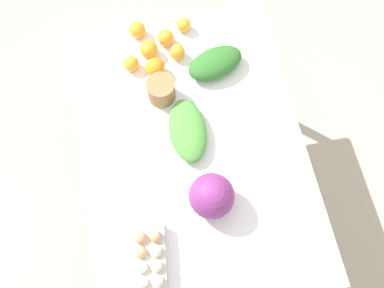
{
  "coord_description": "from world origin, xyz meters",
  "views": [
    {
      "loc": [
        0.6,
        -0.12,
        2.36
      ],
      "look_at": [
        0.0,
        0.0,
        0.79
      ],
      "focal_mm": 40.0,
      "sensor_mm": 36.0,
      "label": 1
    }
  ],
  "objects_px": {
    "greens_bunch_beet_tops": "(215,63)",
    "orange_5": "(177,52)",
    "paper_bag": "(161,90)",
    "orange_0": "(137,30)",
    "orange_2": "(149,49)",
    "orange_6": "(184,25)",
    "egg_carton": "(150,267)",
    "cabbage_purple": "(212,196)",
    "orange_3": "(166,38)",
    "orange_1": "(155,68)",
    "orange_4": "(131,64)",
    "greens_bunch_scallion": "(188,130)"
  },
  "relations": [
    {
      "from": "greens_bunch_scallion",
      "to": "orange_6",
      "type": "xyz_separation_m",
      "value": [
        -0.5,
        0.08,
        -0.0
      ]
    },
    {
      "from": "paper_bag",
      "to": "cabbage_purple",
      "type": "bearing_deg",
      "value": 12.2
    },
    {
      "from": "orange_1",
      "to": "orange_2",
      "type": "height_order",
      "value": "orange_1"
    },
    {
      "from": "cabbage_purple",
      "to": "orange_4",
      "type": "height_order",
      "value": "cabbage_purple"
    },
    {
      "from": "greens_bunch_scallion",
      "to": "orange_5",
      "type": "relative_size",
      "value": 4.21
    },
    {
      "from": "egg_carton",
      "to": "orange_3",
      "type": "height_order",
      "value": "egg_carton"
    },
    {
      "from": "egg_carton",
      "to": "orange_0",
      "type": "height_order",
      "value": "egg_carton"
    },
    {
      "from": "orange_4",
      "to": "paper_bag",
      "type": "bearing_deg",
      "value": 32.43
    },
    {
      "from": "greens_bunch_scallion",
      "to": "greens_bunch_beet_tops",
      "type": "bearing_deg",
      "value": 147.95
    },
    {
      "from": "orange_1",
      "to": "orange_6",
      "type": "relative_size",
      "value": 1.27
    },
    {
      "from": "paper_bag",
      "to": "orange_0",
      "type": "distance_m",
      "value": 0.33
    },
    {
      "from": "greens_bunch_beet_tops",
      "to": "orange_0",
      "type": "xyz_separation_m",
      "value": [
        -0.24,
        -0.3,
        -0.01
      ]
    },
    {
      "from": "egg_carton",
      "to": "orange_5",
      "type": "bearing_deg",
      "value": -9.97
    },
    {
      "from": "paper_bag",
      "to": "orange_2",
      "type": "xyz_separation_m",
      "value": [
        -0.21,
        -0.02,
        -0.01
      ]
    },
    {
      "from": "orange_5",
      "to": "orange_1",
      "type": "bearing_deg",
      "value": -60.29
    },
    {
      "from": "orange_3",
      "to": "orange_4",
      "type": "xyz_separation_m",
      "value": [
        0.1,
        -0.17,
        -0.0
      ]
    },
    {
      "from": "greens_bunch_beet_tops",
      "to": "orange_4",
      "type": "height_order",
      "value": "greens_bunch_beet_tops"
    },
    {
      "from": "egg_carton",
      "to": "orange_4",
      "type": "height_order",
      "value": "egg_carton"
    },
    {
      "from": "cabbage_purple",
      "to": "greens_bunch_beet_tops",
      "type": "xyz_separation_m",
      "value": [
        -0.57,
        0.14,
        -0.04
      ]
    },
    {
      "from": "paper_bag",
      "to": "orange_4",
      "type": "height_order",
      "value": "paper_bag"
    },
    {
      "from": "cabbage_purple",
      "to": "orange_1",
      "type": "bearing_deg",
      "value": -169.53
    },
    {
      "from": "cabbage_purple",
      "to": "egg_carton",
      "type": "distance_m",
      "value": 0.33
    },
    {
      "from": "greens_bunch_beet_tops",
      "to": "orange_2",
      "type": "xyz_separation_m",
      "value": [
        -0.13,
        -0.26,
        -0.0
      ]
    },
    {
      "from": "orange_0",
      "to": "orange_4",
      "type": "relative_size",
      "value": 1.09
    },
    {
      "from": "orange_2",
      "to": "orange_6",
      "type": "bearing_deg",
      "value": 120.3
    },
    {
      "from": "orange_2",
      "to": "cabbage_purple",
      "type": "bearing_deg",
      "value": 9.92
    },
    {
      "from": "orange_5",
      "to": "orange_2",
      "type": "bearing_deg",
      "value": -106.22
    },
    {
      "from": "orange_5",
      "to": "orange_3",
      "type": "bearing_deg",
      "value": -155.56
    },
    {
      "from": "orange_2",
      "to": "egg_carton",
      "type": "bearing_deg",
      "value": -9.16
    },
    {
      "from": "egg_carton",
      "to": "paper_bag",
      "type": "xyz_separation_m",
      "value": [
        -0.68,
        0.16,
        0.01
      ]
    },
    {
      "from": "orange_5",
      "to": "orange_0",
      "type": "bearing_deg",
      "value": -133.95
    },
    {
      "from": "orange_3",
      "to": "orange_4",
      "type": "relative_size",
      "value": 1.08
    },
    {
      "from": "orange_6",
      "to": "orange_2",
      "type": "bearing_deg",
      "value": -59.7
    },
    {
      "from": "egg_carton",
      "to": "orange_1",
      "type": "xyz_separation_m",
      "value": [
        -0.8,
        0.15,
        -0.0
      ]
    },
    {
      "from": "cabbage_purple",
      "to": "egg_carton",
      "type": "height_order",
      "value": "cabbage_purple"
    },
    {
      "from": "orange_3",
      "to": "orange_5",
      "type": "height_order",
      "value": "orange_3"
    },
    {
      "from": "orange_3",
      "to": "orange_1",
      "type": "bearing_deg",
      "value": -26.74
    },
    {
      "from": "orange_0",
      "to": "orange_4",
      "type": "bearing_deg",
      "value": -17.8
    },
    {
      "from": "cabbage_purple",
      "to": "orange_3",
      "type": "relative_size",
      "value": 2.35
    },
    {
      "from": "cabbage_purple",
      "to": "greens_bunch_beet_tops",
      "type": "distance_m",
      "value": 0.59
    },
    {
      "from": "egg_carton",
      "to": "paper_bag",
      "type": "relative_size",
      "value": 2.68
    },
    {
      "from": "orange_3",
      "to": "orange_4",
      "type": "bearing_deg",
      "value": -59.81
    },
    {
      "from": "paper_bag",
      "to": "orange_3",
      "type": "height_order",
      "value": "paper_bag"
    },
    {
      "from": "greens_bunch_beet_tops",
      "to": "orange_5",
      "type": "relative_size",
      "value": 3.73
    },
    {
      "from": "orange_0",
      "to": "orange_4",
      "type": "xyz_separation_m",
      "value": [
        0.16,
        -0.05,
        -0.0
      ]
    },
    {
      "from": "egg_carton",
      "to": "orange_0",
      "type": "relative_size",
      "value": 4.26
    },
    {
      "from": "egg_carton",
      "to": "paper_bag",
      "type": "distance_m",
      "value": 0.7
    },
    {
      "from": "orange_4",
      "to": "egg_carton",
      "type": "bearing_deg",
      "value": -3.99
    },
    {
      "from": "orange_6",
      "to": "orange_1",
      "type": "bearing_deg",
      "value": -39.36
    },
    {
      "from": "greens_bunch_scallion",
      "to": "orange_2",
      "type": "xyz_separation_m",
      "value": [
        -0.4,
        -0.09,
        0.0
      ]
    }
  ]
}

